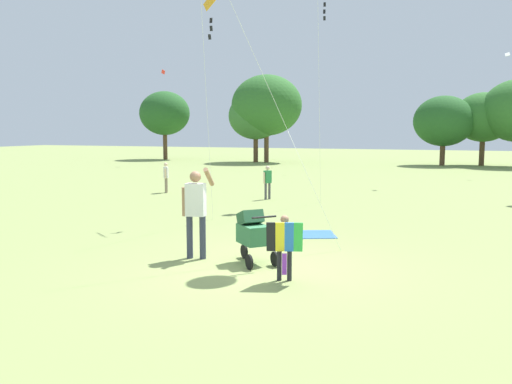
{
  "coord_description": "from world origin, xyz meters",
  "views": [
    {
      "loc": [
        3.15,
        -8.86,
        2.53
      ],
      "look_at": [
        -0.44,
        0.75,
        1.3
      ],
      "focal_mm": 36.68,
      "sensor_mm": 36.0,
      "label": 1
    }
  ],
  "objects_px": {
    "stroller": "(253,232)",
    "person_red_shirt": "(166,175)",
    "child_with_butterfly_kite": "(285,242)",
    "picnic_blanket": "(305,234)",
    "person_adult_flyer": "(196,206)",
    "kite_orange_delta": "(211,12)",
    "person_sitting_far": "(268,180)"
  },
  "relations": [
    {
      "from": "person_adult_flyer",
      "to": "person_sitting_far",
      "type": "bearing_deg",
      "value": 100.2
    },
    {
      "from": "stroller",
      "to": "kite_orange_delta",
      "type": "xyz_separation_m",
      "value": [
        -2.79,
        4.14,
        5.07
      ]
    },
    {
      "from": "person_adult_flyer",
      "to": "person_sitting_far",
      "type": "relative_size",
      "value": 1.48
    },
    {
      "from": "stroller",
      "to": "picnic_blanket",
      "type": "xyz_separation_m",
      "value": [
        0.22,
        2.96,
        -0.6
      ]
    },
    {
      "from": "kite_orange_delta",
      "to": "picnic_blanket",
      "type": "height_order",
      "value": "kite_orange_delta"
    },
    {
      "from": "picnic_blanket",
      "to": "person_sitting_far",
      "type": "bearing_deg",
      "value": 117.16
    },
    {
      "from": "stroller",
      "to": "child_with_butterfly_kite",
      "type": "bearing_deg",
      "value": -45.27
    },
    {
      "from": "child_with_butterfly_kite",
      "to": "person_adult_flyer",
      "type": "relative_size",
      "value": 0.62
    },
    {
      "from": "child_with_butterfly_kite",
      "to": "person_adult_flyer",
      "type": "distance_m",
      "value": 2.3
    },
    {
      "from": "person_red_shirt",
      "to": "person_sitting_far",
      "type": "distance_m",
      "value": 4.51
    },
    {
      "from": "stroller",
      "to": "kite_orange_delta",
      "type": "height_order",
      "value": "kite_orange_delta"
    },
    {
      "from": "person_adult_flyer",
      "to": "person_sitting_far",
      "type": "xyz_separation_m",
      "value": [
        -1.58,
        8.79,
        -0.32
      ]
    },
    {
      "from": "person_red_shirt",
      "to": "person_adult_flyer",
      "type": "bearing_deg",
      "value": -56.79
    },
    {
      "from": "kite_orange_delta",
      "to": "person_sitting_far",
      "type": "distance_m",
      "value": 6.77
    },
    {
      "from": "person_adult_flyer",
      "to": "person_sitting_far",
      "type": "height_order",
      "value": "person_adult_flyer"
    },
    {
      "from": "person_adult_flyer",
      "to": "stroller",
      "type": "relative_size",
      "value": 1.75
    },
    {
      "from": "child_with_butterfly_kite",
      "to": "person_adult_flyer",
      "type": "bearing_deg",
      "value": 157.16
    },
    {
      "from": "person_adult_flyer",
      "to": "picnic_blanket",
      "type": "xyz_separation_m",
      "value": [
        1.39,
        3.01,
        -1.04
      ]
    },
    {
      "from": "stroller",
      "to": "picnic_blanket",
      "type": "distance_m",
      "value": 3.03
    },
    {
      "from": "stroller",
      "to": "person_sitting_far",
      "type": "xyz_separation_m",
      "value": [
        -2.75,
        8.74,
        0.11
      ]
    },
    {
      "from": "child_with_butterfly_kite",
      "to": "picnic_blanket",
      "type": "xyz_separation_m",
      "value": [
        -0.7,
        3.89,
        -0.67
      ]
    },
    {
      "from": "kite_orange_delta",
      "to": "person_sitting_far",
      "type": "bearing_deg",
      "value": 89.51
    },
    {
      "from": "stroller",
      "to": "person_sitting_far",
      "type": "bearing_deg",
      "value": 107.47
    },
    {
      "from": "stroller",
      "to": "person_red_shirt",
      "type": "relative_size",
      "value": 0.85
    },
    {
      "from": "stroller",
      "to": "person_sitting_far",
      "type": "distance_m",
      "value": 9.17
    },
    {
      "from": "person_adult_flyer",
      "to": "person_red_shirt",
      "type": "height_order",
      "value": "person_adult_flyer"
    },
    {
      "from": "picnic_blanket",
      "to": "person_adult_flyer",
      "type": "bearing_deg",
      "value": -114.78
    },
    {
      "from": "person_red_shirt",
      "to": "person_sitting_far",
      "type": "relative_size",
      "value": 0.99
    },
    {
      "from": "child_with_butterfly_kite",
      "to": "stroller",
      "type": "bearing_deg",
      "value": 134.73
    },
    {
      "from": "person_adult_flyer",
      "to": "picnic_blanket",
      "type": "bearing_deg",
      "value": 65.22
    },
    {
      "from": "child_with_butterfly_kite",
      "to": "person_red_shirt",
      "type": "xyz_separation_m",
      "value": [
        -8.16,
        10.15,
        0.04
      ]
    },
    {
      "from": "kite_orange_delta",
      "to": "person_adult_flyer",
      "type": "bearing_deg",
      "value": -68.83
    }
  ]
}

